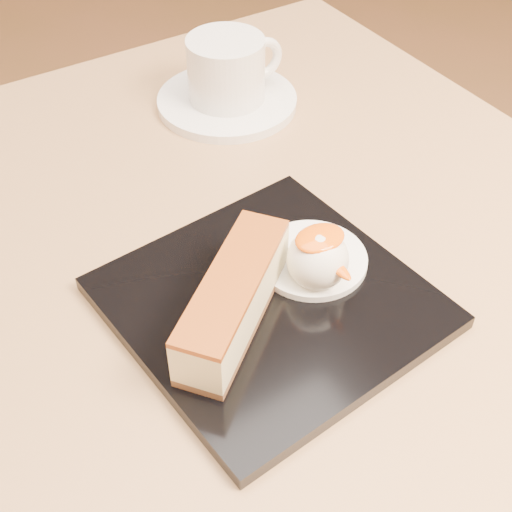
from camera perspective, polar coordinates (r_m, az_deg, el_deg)
table at (r=0.69m, az=-3.67°, el=-11.75°), size 0.80×0.80×0.72m
dessert_plate at (r=0.55m, az=1.10°, el=-3.75°), size 0.24×0.24×0.01m
cheesecake at (r=0.52m, az=-1.81°, el=-3.46°), size 0.14×0.12×0.05m
cream_smear at (r=0.58m, az=4.47°, el=-0.25°), size 0.09×0.09×0.01m
ice_cream_scoop at (r=0.55m, az=4.95°, el=-0.27°), size 0.05×0.05×0.05m
mango_sauce at (r=0.54m, az=5.12°, el=1.44°), size 0.04×0.03×0.01m
mint_sprig at (r=0.58m, az=0.73°, el=0.34°), size 0.03×0.02×0.00m
saucer at (r=0.79m, az=-2.33°, el=12.28°), size 0.15×0.15×0.01m
coffee_cup at (r=0.77m, az=-2.27°, el=14.83°), size 0.11×0.08×0.07m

